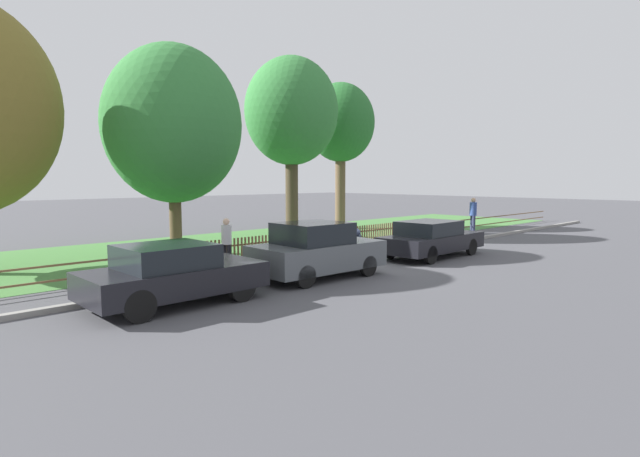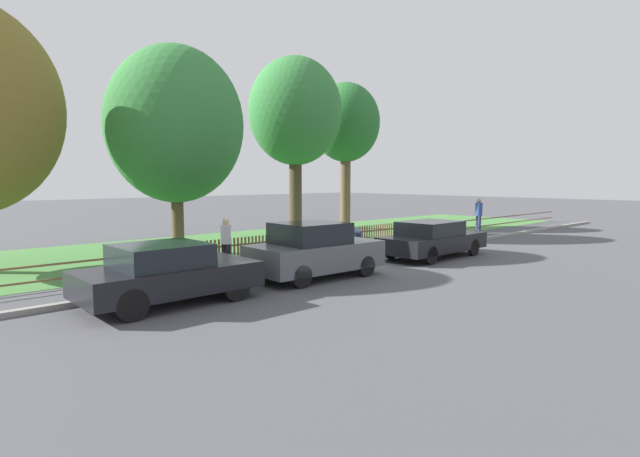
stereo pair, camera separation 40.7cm
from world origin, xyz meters
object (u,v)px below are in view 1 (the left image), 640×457
at_px(parked_car_navy_estate, 431,238).
at_px(tree_mid_park, 291,112).
at_px(parked_car_black_saloon, 316,250).
at_px(tree_far_left, 341,124).
at_px(covered_motorcycle, 344,239).
at_px(tree_behind_motorcycle, 173,125).
at_px(pedestrian_by_lamp, 473,213).
at_px(parked_car_silver_hatchback, 172,274).
at_px(pedestrian_near_fence, 227,240).

bearing_deg(parked_car_navy_estate, tree_mid_park, 85.62).
bearing_deg(parked_car_black_saloon, tree_far_left, 42.72).
bearing_deg(parked_car_black_saloon, covered_motorcycle, 33.49).
distance_m(parked_car_black_saloon, covered_motorcycle, 3.90).
height_order(tree_behind_motorcycle, pedestrian_by_lamp, tree_behind_motorcycle).
bearing_deg(tree_behind_motorcycle, parked_car_black_saloon, -84.59).
xyz_separation_m(tree_far_left, pedestrian_by_lamp, (3.53, -6.05, -4.69)).
bearing_deg(tree_far_left, tree_behind_motorcycle, -168.13).
bearing_deg(covered_motorcycle, tree_mid_park, 68.68).
relative_size(parked_car_black_saloon, tree_far_left, 0.48).
bearing_deg(parked_car_silver_hatchback, covered_motorcycle, 14.71).
height_order(tree_far_left, pedestrian_by_lamp, tree_far_left).
relative_size(parked_car_black_saloon, parked_car_navy_estate, 0.87).
distance_m(tree_behind_motorcycle, tree_far_left, 11.42).
xyz_separation_m(pedestrian_near_fence, pedestrian_by_lamp, (15.00, 0.07, 0.12)).
height_order(parked_car_black_saloon, tree_mid_park, tree_mid_park).
xyz_separation_m(parked_car_silver_hatchback, pedestrian_by_lamp, (18.33, 2.99, 0.31)).
xyz_separation_m(parked_car_navy_estate, pedestrian_near_fence, (-6.37, 3.09, 0.22)).
bearing_deg(parked_car_black_saloon, parked_car_silver_hatchback, -178.14).
height_order(parked_car_silver_hatchback, parked_car_black_saloon, parked_car_black_saloon).
distance_m(tree_far_left, pedestrian_near_fence, 13.87).
relative_size(tree_mid_park, pedestrian_near_fence, 5.38).
distance_m(tree_behind_motorcycle, pedestrian_near_fence, 5.35).
relative_size(covered_motorcycle, pedestrian_near_fence, 1.22).
distance_m(parked_car_navy_estate, pedestrian_near_fence, 7.08).
distance_m(parked_car_silver_hatchback, tree_far_left, 18.05).
height_order(tree_mid_park, pedestrian_by_lamp, tree_mid_park).
relative_size(parked_car_silver_hatchback, parked_car_navy_estate, 0.88).
bearing_deg(covered_motorcycle, parked_car_black_saloon, -146.04).
xyz_separation_m(covered_motorcycle, tree_behind_motorcycle, (-3.96, 4.67, 4.01)).
bearing_deg(tree_mid_park, covered_motorcycle, -113.75).
distance_m(parked_car_navy_estate, tree_far_left, 11.67).
relative_size(covered_motorcycle, tree_behind_motorcycle, 0.25).
xyz_separation_m(tree_behind_motorcycle, tree_far_left, (11.13, 2.34, 1.04)).
height_order(tree_behind_motorcycle, tree_far_left, tree_far_left).
height_order(parked_car_silver_hatchback, tree_behind_motorcycle, tree_behind_motorcycle).
bearing_deg(tree_far_left, pedestrian_near_fence, -151.93).
bearing_deg(pedestrian_near_fence, covered_motorcycle, 69.77).
relative_size(parked_car_black_saloon, tree_mid_park, 0.46).
relative_size(parked_car_black_saloon, tree_behind_motorcycle, 0.51).
bearing_deg(pedestrian_by_lamp, tree_mid_park, 98.28).
bearing_deg(tree_mid_park, pedestrian_near_fence, -144.80).
distance_m(parked_car_silver_hatchback, pedestrian_by_lamp, 18.57).
relative_size(tree_behind_motorcycle, pedestrian_by_lamp, 4.24).
relative_size(parked_car_silver_hatchback, tree_far_left, 0.48).
bearing_deg(parked_car_silver_hatchback, tree_far_left, 31.21).
bearing_deg(pedestrian_near_fence, parked_car_silver_hatchback, -57.31).
bearing_deg(covered_motorcycle, parked_car_silver_hatchback, -162.67).
bearing_deg(parked_car_navy_estate, tree_behind_motorcycle, 130.03).
bearing_deg(pedestrian_by_lamp, covered_motorcycle, 133.38).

